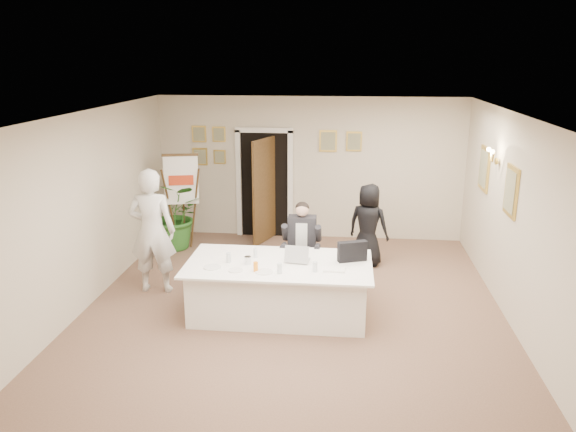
{
  "coord_description": "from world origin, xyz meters",
  "views": [
    {
      "loc": [
        0.71,
        -7.38,
        3.55
      ],
      "look_at": [
        -0.13,
        0.6,
        1.25
      ],
      "focal_mm": 35.0,
      "sensor_mm": 36.0,
      "label": 1
    }
  ],
  "objects_px": {
    "potted_palm": "(176,215)",
    "oj_glass": "(256,267)",
    "laptop": "(297,251)",
    "standing_man": "(152,231)",
    "paper_stack": "(334,269)",
    "laptop_bag": "(352,251)",
    "flip_chart": "(183,206)",
    "standing_woman": "(368,225)",
    "seated_man": "(302,244)",
    "conference_table": "(279,288)",
    "steel_jug": "(248,260)"
  },
  "relations": [
    {
      "from": "flip_chart",
      "to": "paper_stack",
      "type": "xyz_separation_m",
      "value": [
        2.9,
        -2.82,
        -0.04
      ]
    },
    {
      "from": "conference_table",
      "to": "seated_man",
      "type": "bearing_deg",
      "value": 77.32
    },
    {
      "from": "conference_table",
      "to": "paper_stack",
      "type": "height_order",
      "value": "paper_stack"
    },
    {
      "from": "flip_chart",
      "to": "standing_man",
      "type": "relative_size",
      "value": 0.92
    },
    {
      "from": "conference_table",
      "to": "flip_chart",
      "type": "relative_size",
      "value": 1.44
    },
    {
      "from": "conference_table",
      "to": "oj_glass",
      "type": "relative_size",
      "value": 19.81
    },
    {
      "from": "laptop",
      "to": "paper_stack",
      "type": "relative_size",
      "value": 1.25
    },
    {
      "from": "seated_man",
      "to": "oj_glass",
      "type": "bearing_deg",
      "value": -103.87
    },
    {
      "from": "standing_man",
      "to": "laptop",
      "type": "bearing_deg",
      "value": 162.59
    },
    {
      "from": "seated_man",
      "to": "potted_palm",
      "type": "distance_m",
      "value": 2.97
    },
    {
      "from": "flip_chart",
      "to": "standing_man",
      "type": "bearing_deg",
      "value": -86.86
    },
    {
      "from": "flip_chart",
      "to": "potted_palm",
      "type": "xyz_separation_m",
      "value": [
        -0.15,
        0.01,
        -0.17
      ]
    },
    {
      "from": "potted_palm",
      "to": "oj_glass",
      "type": "distance_m",
      "value": 3.6
    },
    {
      "from": "steel_jug",
      "to": "conference_table",
      "type": "bearing_deg",
      "value": 12.63
    },
    {
      "from": "laptop_bag",
      "to": "paper_stack",
      "type": "distance_m",
      "value": 0.47
    },
    {
      "from": "laptop",
      "to": "standing_man",
      "type": "bearing_deg",
      "value": 174.6
    },
    {
      "from": "seated_man",
      "to": "laptop",
      "type": "bearing_deg",
      "value": -83.23
    },
    {
      "from": "conference_table",
      "to": "flip_chart",
      "type": "xyz_separation_m",
      "value": [
        -2.13,
        2.62,
        0.44
      ]
    },
    {
      "from": "seated_man",
      "to": "potted_palm",
      "type": "bearing_deg",
      "value": 153.84
    },
    {
      "from": "standing_man",
      "to": "laptop_bag",
      "type": "distance_m",
      "value": 3.06
    },
    {
      "from": "conference_table",
      "to": "potted_palm",
      "type": "xyz_separation_m",
      "value": [
        -2.28,
        2.63,
        0.26
      ]
    },
    {
      "from": "standing_woman",
      "to": "oj_glass",
      "type": "xyz_separation_m",
      "value": [
        -1.57,
        -2.48,
        0.12
      ]
    },
    {
      "from": "seated_man",
      "to": "paper_stack",
      "type": "distance_m",
      "value": 1.36
    },
    {
      "from": "seated_man",
      "to": "standing_man",
      "type": "height_order",
      "value": "standing_man"
    },
    {
      "from": "standing_woman",
      "to": "paper_stack",
      "type": "xyz_separation_m",
      "value": [
        -0.53,
        -2.33,
        0.07
      ]
    },
    {
      "from": "potted_palm",
      "to": "laptop_bag",
      "type": "bearing_deg",
      "value": -36.66
    },
    {
      "from": "laptop_bag",
      "to": "steel_jug",
      "type": "distance_m",
      "value": 1.46
    },
    {
      "from": "flip_chart",
      "to": "potted_palm",
      "type": "relative_size",
      "value": 1.36
    },
    {
      "from": "seated_man",
      "to": "paper_stack",
      "type": "xyz_separation_m",
      "value": [
        0.54,
        -1.25,
        0.09
      ]
    },
    {
      "from": "oj_glass",
      "to": "steel_jug",
      "type": "height_order",
      "value": "oj_glass"
    },
    {
      "from": "paper_stack",
      "to": "standing_man",
      "type": "bearing_deg",
      "value": 163.43
    },
    {
      "from": "laptop",
      "to": "standing_woman",
      "type": "bearing_deg",
      "value": 69.92
    },
    {
      "from": "conference_table",
      "to": "standing_man",
      "type": "bearing_deg",
      "value": 162.76
    },
    {
      "from": "standing_man",
      "to": "paper_stack",
      "type": "bearing_deg",
      "value": 158.94
    },
    {
      "from": "seated_man",
      "to": "laptop_bag",
      "type": "relative_size",
      "value": 3.4
    },
    {
      "from": "paper_stack",
      "to": "laptop_bag",
      "type": "bearing_deg",
      "value": 58.07
    },
    {
      "from": "flip_chart",
      "to": "standing_woman",
      "type": "xyz_separation_m",
      "value": [
        3.43,
        -0.49,
        -0.1
      ]
    },
    {
      "from": "laptop",
      "to": "oj_glass",
      "type": "height_order",
      "value": "laptop"
    },
    {
      "from": "standing_man",
      "to": "seated_man",
      "type": "bearing_deg",
      "value": -174.01
    },
    {
      "from": "seated_man",
      "to": "steel_jug",
      "type": "distance_m",
      "value": 1.32
    },
    {
      "from": "paper_stack",
      "to": "oj_glass",
      "type": "relative_size",
      "value": 2.19
    },
    {
      "from": "standing_man",
      "to": "potted_palm",
      "type": "height_order",
      "value": "standing_man"
    },
    {
      "from": "laptop_bag",
      "to": "steel_jug",
      "type": "height_order",
      "value": "laptop_bag"
    },
    {
      "from": "standing_woman",
      "to": "paper_stack",
      "type": "relative_size",
      "value": 5.07
    },
    {
      "from": "laptop",
      "to": "paper_stack",
      "type": "bearing_deg",
      "value": -23.04
    },
    {
      "from": "flip_chart",
      "to": "standing_woman",
      "type": "height_order",
      "value": "flip_chart"
    },
    {
      "from": "standing_woman",
      "to": "laptop",
      "type": "height_order",
      "value": "standing_woman"
    },
    {
      "from": "paper_stack",
      "to": "steel_jug",
      "type": "distance_m",
      "value": 1.2
    },
    {
      "from": "conference_table",
      "to": "standing_woman",
      "type": "relative_size",
      "value": 1.78
    },
    {
      "from": "standing_woman",
      "to": "laptop_bag",
      "type": "distance_m",
      "value": 1.98
    }
  ]
}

